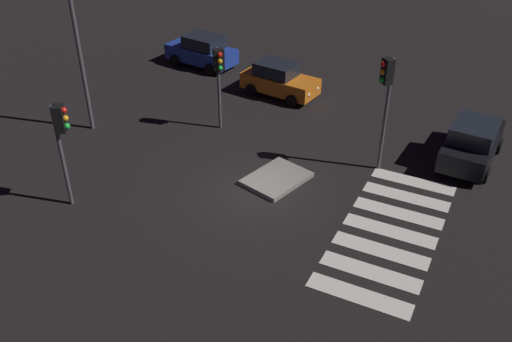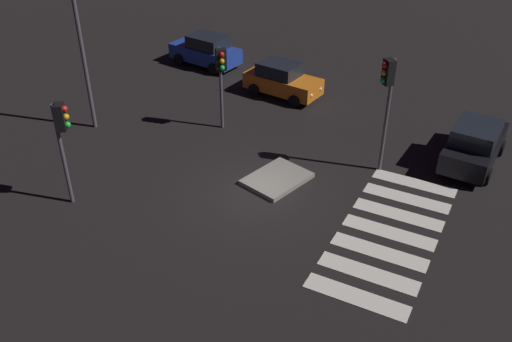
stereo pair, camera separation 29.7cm
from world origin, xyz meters
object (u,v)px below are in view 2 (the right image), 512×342
object	(u,v)px
car_orange	(282,80)
car_blue	(206,51)
car_black	(475,144)
traffic_light_north	(221,69)
traffic_light_east	(387,89)
traffic_light_west	(62,130)
traffic_island	(277,179)

from	to	relation	value
car_orange	car_blue	world-z (taller)	car_blue
car_black	traffic_light_north	distance (m)	10.97
car_blue	car_black	xyz separation A→B (m)	(-4.14, -15.35, 0.03)
traffic_light_east	traffic_light_west	size ratio (longest dim) A/B	1.18
traffic_island	traffic_light_east	size ratio (longest dim) A/B	0.61
car_blue	traffic_light_north	world-z (taller)	traffic_light_north
car_black	traffic_island	bearing A→B (deg)	131.00
car_black	traffic_light_west	bearing A→B (deg)	131.56
car_black	traffic_light_east	bearing A→B (deg)	129.35
traffic_light_east	traffic_light_north	bearing A→B (deg)	-47.83
traffic_light_north	traffic_light_east	bearing A→B (deg)	44.78
traffic_island	car_orange	world-z (taller)	car_orange
traffic_island	car_black	bearing A→B (deg)	-53.03
traffic_island	car_orange	size ratio (longest dim) A/B	0.71
car_black	traffic_light_north	bearing A→B (deg)	105.39
car_orange	traffic_light_east	world-z (taller)	traffic_light_east
car_blue	car_orange	bearing A→B (deg)	170.73
traffic_light_west	traffic_light_north	size ratio (longest dim) A/B	1.04
traffic_light_north	traffic_light_west	bearing A→B (deg)	-58.12
traffic_island	traffic_light_west	xyz separation A→B (m)	(-4.71, 6.00, 2.94)
car_blue	traffic_light_east	distance (m)	13.95
car_black	traffic_light_north	size ratio (longest dim) A/B	1.13
traffic_island	car_black	xyz separation A→B (m)	(4.90, -6.51, 0.81)
car_black	traffic_light_west	world-z (taller)	traffic_light_west
car_blue	traffic_light_north	distance (m)	8.13
traffic_island	traffic_light_west	bearing A→B (deg)	128.12
traffic_island	car_black	distance (m)	8.19
car_orange	traffic_light_east	bearing A→B (deg)	-28.99
traffic_light_east	car_black	bearing A→B (deg)	169.06
car_black	traffic_light_west	xyz separation A→B (m)	(-9.60, 12.51, 2.12)
traffic_island	car_blue	bearing A→B (deg)	44.35
car_orange	car_black	size ratio (longest dim) A/B	0.93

